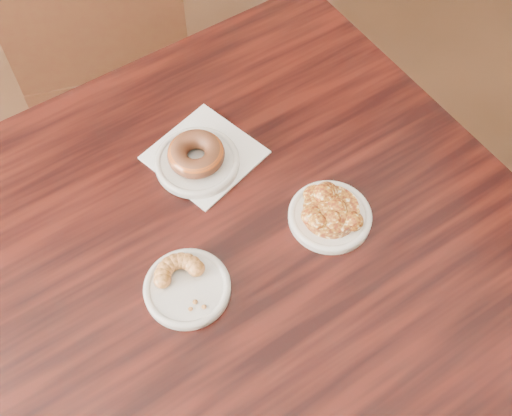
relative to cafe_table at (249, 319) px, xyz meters
name	(u,v)px	position (x,y,z in m)	size (l,w,h in m)	color
floor	(287,414)	(0.05, -0.14, -0.38)	(5.00, 5.00, 0.00)	black
cafe_table	(249,319)	(0.00, 0.00, 0.00)	(0.96, 0.96, 0.75)	black
chair_far	(99,30)	(-0.09, 0.94, 0.08)	(0.48, 0.48, 0.90)	black
napkin	(205,155)	(-0.01, 0.19, 0.38)	(0.18, 0.18, 0.00)	white
plate_donut	(197,162)	(-0.03, 0.17, 0.39)	(0.16, 0.16, 0.01)	silver
plate_cruller	(187,288)	(-0.13, -0.06, 0.38)	(0.14, 0.14, 0.01)	silver
plate_fritter	(330,217)	(0.15, -0.02, 0.38)	(0.15, 0.15, 0.01)	white
glazed_donut	(196,154)	(-0.03, 0.17, 0.41)	(0.10, 0.10, 0.04)	brown
apple_fritter	(331,210)	(0.15, -0.02, 0.40)	(0.14, 0.14, 0.03)	#401106
cruller_fragment	(186,283)	(-0.13, -0.06, 0.40)	(0.10, 0.10, 0.03)	brown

